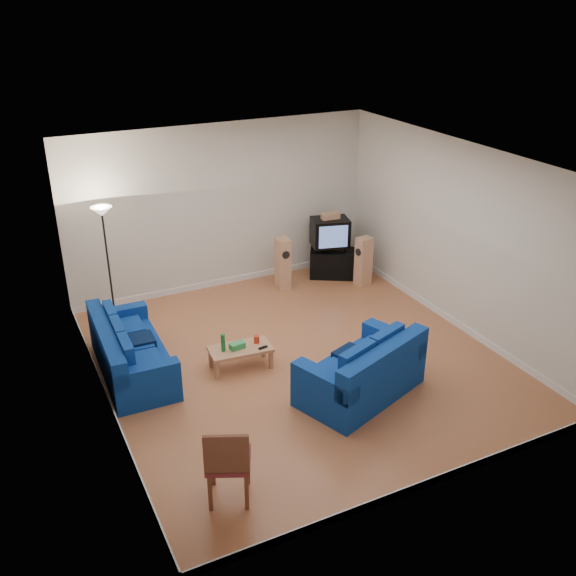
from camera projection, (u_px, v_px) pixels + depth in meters
name	position (u px, v px, depth m)	size (l,w,h in m)	color
room	(300.00, 271.00, 9.60)	(6.01, 6.51, 3.21)	brown
sofa_three_seat	(129.00, 355.00, 9.78)	(0.99, 2.19, 0.84)	navy
sofa_loveseat	(364.00, 374.00, 9.22)	(2.09, 1.60, 0.92)	navy
coffee_table	(240.00, 351.00, 9.93)	(1.00, 0.57, 0.35)	tan
bottle	(223.00, 343.00, 9.76)	(0.07, 0.07, 0.29)	#197233
tissue_box	(237.00, 346.00, 9.87)	(0.23, 0.13, 0.10)	green
red_canister	(257.00, 339.00, 10.02)	(0.09, 0.09, 0.12)	red
remote	(263.00, 348.00, 9.89)	(0.15, 0.05, 0.02)	black
tv_stand	(333.00, 263.00, 13.12)	(0.91, 0.51, 0.56)	black
av_receiver	(333.00, 247.00, 13.04)	(0.46, 0.38, 0.11)	black
television	(330.00, 232.00, 12.85)	(0.84, 0.70, 0.56)	black
centre_speaker	(331.00, 216.00, 12.71)	(0.36, 0.15, 0.13)	tan
speaker_left	(283.00, 264.00, 12.50)	(0.26, 0.33, 1.03)	tan
speaker_right	(363.00, 261.00, 12.64)	(0.34, 0.28, 0.99)	tan
floor_lamp	(104.00, 228.00, 10.78)	(0.36, 0.36, 2.10)	black
dining_chair	(228.00, 461.00, 7.19)	(0.67, 0.67, 1.05)	brown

